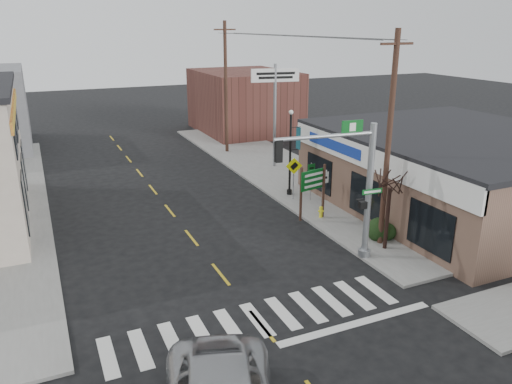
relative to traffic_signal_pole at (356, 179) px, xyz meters
name	(u,v)px	position (x,y,z in m)	size (l,w,h in m)	color
ground	(262,326)	(-5.49, -2.83, -3.69)	(140.00, 140.00, 0.00)	black
sidewalk_right	(305,184)	(3.51, 10.17, -3.62)	(6.00, 38.00, 0.13)	slate
center_line	(191,238)	(-5.49, 5.17, -3.68)	(0.12, 56.00, 0.01)	gold
crosswalk	(257,319)	(-5.49, -2.43, -3.68)	(11.00, 2.20, 0.01)	silver
thrift_store	(458,173)	(9.01, 3.17, -1.69)	(12.00, 14.00, 4.00)	brown
bldg_distant_right	(244,102)	(6.51, 27.17, -0.89)	(8.00, 10.00, 5.60)	#532D26
traffic_signal_pole	(356,179)	(0.00, 0.00, 0.00)	(4.71, 0.38, 5.97)	#93979C
guide_sign	(313,185)	(0.81, 4.67, -1.73)	(1.62, 0.14, 2.83)	#432A1F
fire_hydrant	(321,211)	(1.35, 4.67, -3.23)	(0.19, 0.19, 0.61)	yellow
ped_crossing_sign	(294,171)	(1.39, 7.77, -1.86)	(0.95, 0.07, 2.45)	gray
lamp_post	(291,146)	(1.65, 8.64, -0.67)	(0.65, 0.51, 4.97)	black
dance_center_sign	(275,90)	(3.51, 14.59, 1.72)	(3.31, 0.21, 7.04)	gray
bare_tree	(391,177)	(2.01, 0.27, -0.22)	(2.12, 2.12, 4.24)	black
shrub_front	(379,230)	(2.40, 1.23, -3.12)	(1.16, 1.16, 0.87)	#1A3E15
shrub_back	(358,189)	(5.10, 6.74, -3.12)	(1.18, 1.18, 0.89)	black
utility_pole_near	(389,140)	(2.19, 0.84, 1.26)	(1.63, 0.24, 9.39)	#3F301A
utility_pole_far	(226,87)	(2.01, 19.99, 1.46)	(1.70, 0.26, 9.79)	#4A3123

